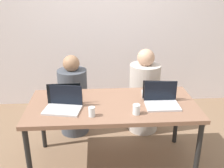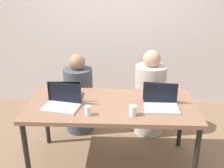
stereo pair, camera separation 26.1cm
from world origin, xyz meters
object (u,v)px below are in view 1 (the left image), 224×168
Objects in this scene: person_on_left at (73,99)px; laptop_back_right at (156,93)px; laptop_front_right at (162,101)px; water_glass_right at (136,110)px; water_glass_left at (92,112)px; person_on_right at (144,95)px; laptop_front_left at (63,105)px; laptop_back_left at (65,97)px.

person_on_left is 3.26× the size of laptop_back_right.
water_glass_right is (-0.28, -0.17, -0.01)m from laptop_front_right.
laptop_back_right is (0.92, -0.55, 0.30)m from person_on_left.
laptop_front_right is at bearing 14.99° from water_glass_left.
person_on_left reaches higher than laptop_back_right.
water_glass_left is at bearing -177.94° from water_glass_right.
person_on_right is at bearing -80.73° from laptop_back_right.
person_on_left is 1.11m from laptop_back_right.
laptop_back_left is at bearing 101.54° from laptop_front_left.
person_on_right reaches higher than water_glass_right.
laptop_front_right is at bearing 31.36° from water_glass_right.
laptop_front_left is (-0.93, -0.76, 0.28)m from person_on_right.
laptop_front_right is (0.01, -0.19, 0.00)m from laptop_back_right.
laptop_front_right is 3.61× the size of water_glass_left.
water_glass_left is at bearing 120.88° from person_on_left.
person_on_left is 1.16m from water_glass_right.
laptop_back_right reaches higher than water_glass_right.
person_on_left is at bearing 99.27° from laptop_front_left.
person_on_right is 3.34× the size of laptop_front_right.
laptop_back_left is at bearing 103.35° from person_on_left.
person_on_right is at bearing 74.76° from water_glass_right.
person_on_right reaches higher than water_glass_left.
water_glass_left is (-0.67, -0.37, -0.01)m from laptop_back_right.
laptop_front_left is 3.99× the size of water_glass_right.
person_on_right is 11.61× the size of water_glass_right.
water_glass_right is at bearing 2.06° from water_glass_left.
laptop_back_right is (0.02, -0.55, 0.28)m from person_on_right.
laptop_front_right is at bearing 99.33° from person_on_right.
laptop_front_left is at bearing 46.56° from person_on_right.
laptop_front_right is at bearing 101.78° from laptop_back_right.
person_on_left is 0.94× the size of person_on_right.
person_on_left reaches higher than laptop_back_left.
person_on_right reaches higher than laptop_front_right.
laptop_back_right is 0.19m from laptop_front_right.
laptop_back_right is at bearing 94.71° from laptop_front_right.
laptop_front_right is at bearing 168.89° from laptop_back_left.
person_on_left is 3.10× the size of laptop_back_left.
laptop_back_right is 0.97m from laptop_front_left.
person_on_left is 0.66m from laptop_back_left.
laptop_front_left is (0.00, -0.18, -0.00)m from laptop_back_left.
person_on_left is at bearing -23.27° from laptop_back_right.
person_on_right is 12.06× the size of water_glass_left.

